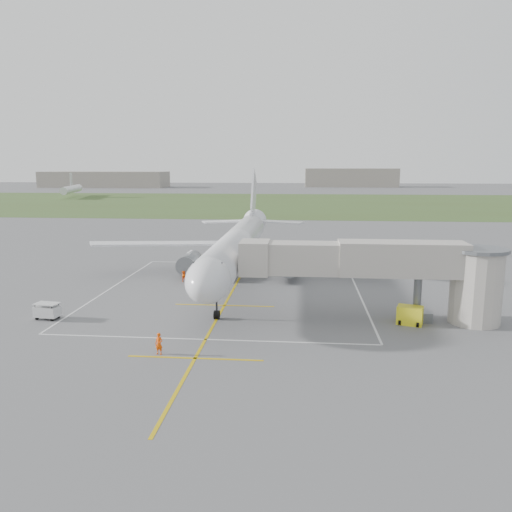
# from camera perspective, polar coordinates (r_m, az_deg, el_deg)

# --- Properties ---
(ground) EXTENTS (700.00, 700.00, 0.00)m
(ground) POSITION_cam_1_polar(r_m,az_deg,el_deg) (59.90, -2.19, -3.04)
(ground) COLOR #505052
(ground) RESTS_ON ground
(grass_strip) EXTENTS (700.00, 120.00, 0.02)m
(grass_strip) POSITION_cam_1_polar(r_m,az_deg,el_deg) (188.45, 2.87, 6.08)
(grass_strip) COLOR #3B5123
(grass_strip) RESTS_ON ground
(apron_markings) EXTENTS (28.20, 60.00, 0.01)m
(apron_markings) POSITION_cam_1_polar(r_m,az_deg,el_deg) (54.30, -2.97, -4.45)
(apron_markings) COLOR #C6A30B
(apron_markings) RESTS_ON ground
(airliner) EXTENTS (38.93, 46.75, 13.52)m
(airliner) POSITION_cam_1_polar(r_m,az_deg,el_deg) (59.77, -2.13, 1.22)
(airliner) COLOR silver
(airliner) RESTS_ON ground
(jet_bridge) EXTENTS (23.40, 5.00, 7.20)m
(jet_bridge) POSITION_cam_1_polar(r_m,az_deg,el_deg) (45.96, 15.35, -1.45)
(jet_bridge) COLOR #A19A92
(jet_bridge) RESTS_ON ground
(gpu_unit) EXTENTS (2.50, 2.08, 1.62)m
(gpu_unit) POSITION_cam_1_polar(r_m,az_deg,el_deg) (46.28, 17.17, -6.50)
(gpu_unit) COLOR yellow
(gpu_unit) RESTS_ON ground
(baggage_cart) EXTENTS (2.30, 1.57, 1.49)m
(baggage_cart) POSITION_cam_1_polar(r_m,az_deg,el_deg) (49.50, -22.75, -5.81)
(baggage_cart) COLOR silver
(baggage_cart) RESTS_ON ground
(ramp_worker_nose) EXTENTS (0.67, 0.52, 1.64)m
(ramp_worker_nose) POSITION_cam_1_polar(r_m,az_deg,el_deg) (38.14, -11.03, -9.82)
(ramp_worker_nose) COLOR #E14707
(ramp_worker_nose) RESTS_ON ground
(ramp_worker_wing) EXTENTS (1.08, 0.97, 1.84)m
(ramp_worker_wing) POSITION_cam_1_polar(r_m,az_deg,el_deg) (60.66, -8.23, -2.08)
(ramp_worker_wing) COLOR #FF5208
(ramp_worker_wing) RESTS_ON ground
(distant_hangars) EXTENTS (345.00, 49.00, 12.00)m
(distant_hangars) POSITION_cam_1_polar(r_m,az_deg,el_deg) (323.97, 0.97, 8.76)
(distant_hangars) COLOR gray
(distant_hangars) RESTS_ON ground
(distant_aircraft) EXTENTS (218.20, 38.77, 8.85)m
(distant_aircraft) POSITION_cam_1_polar(r_m,az_deg,el_deg) (219.12, 4.97, 7.58)
(distant_aircraft) COLOR silver
(distant_aircraft) RESTS_ON ground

